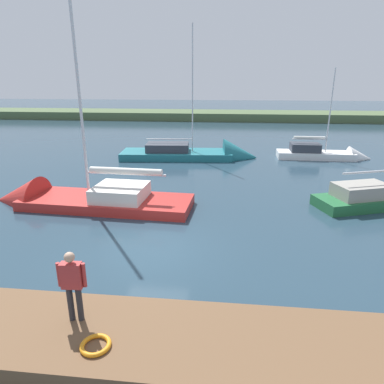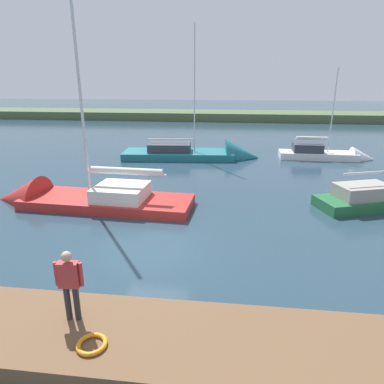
{
  "view_description": "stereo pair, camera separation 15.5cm",
  "coord_description": "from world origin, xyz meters",
  "px_view_note": "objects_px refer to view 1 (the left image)",
  "views": [
    {
      "loc": [
        -2.69,
        10.99,
        5.93
      ],
      "look_at": [
        -1.26,
        -2.25,
        1.54
      ],
      "focal_mm": 31.81,
      "sensor_mm": 36.0,
      "label": 1
    },
    {
      "loc": [
        -2.85,
        10.97,
        5.93
      ],
      "look_at": [
        -1.26,
        -2.25,
        1.54
      ],
      "focal_mm": 31.81,
      "sensor_mm": 36.0,
      "label": 2
    }
  ],
  "objects_px": {
    "sailboat_inner_slip": "(71,202)",
    "sailboat_far_left": "(328,156)",
    "sailboat_mid_channel": "(204,156)",
    "life_ring_buoy": "(96,345)",
    "person_on_dock": "(72,281)"
  },
  "relations": [
    {
      "from": "life_ring_buoy",
      "to": "sailboat_mid_channel",
      "type": "height_order",
      "value": "sailboat_mid_channel"
    },
    {
      "from": "sailboat_inner_slip",
      "to": "sailboat_far_left",
      "type": "distance_m",
      "value": 19.85
    },
    {
      "from": "sailboat_mid_channel",
      "to": "life_ring_buoy",
      "type": "bearing_deg",
      "value": -96.85
    },
    {
      "from": "sailboat_far_left",
      "to": "life_ring_buoy",
      "type": "bearing_deg",
      "value": -114.59
    },
    {
      "from": "sailboat_mid_channel",
      "to": "sailboat_inner_slip",
      "type": "bearing_deg",
      "value": -122.06
    },
    {
      "from": "sailboat_inner_slip",
      "to": "sailboat_far_left",
      "type": "height_order",
      "value": "sailboat_inner_slip"
    },
    {
      "from": "life_ring_buoy",
      "to": "sailboat_inner_slip",
      "type": "relative_size",
      "value": 0.06
    },
    {
      "from": "sailboat_inner_slip",
      "to": "person_on_dock",
      "type": "height_order",
      "value": "sailboat_inner_slip"
    },
    {
      "from": "life_ring_buoy",
      "to": "person_on_dock",
      "type": "bearing_deg",
      "value": -46.22
    },
    {
      "from": "sailboat_far_left",
      "to": "person_on_dock",
      "type": "xyz_separation_m",
      "value": [
        11.29,
        21.13,
        1.39
      ]
    },
    {
      "from": "life_ring_buoy",
      "to": "sailboat_far_left",
      "type": "bearing_deg",
      "value": -115.63
    },
    {
      "from": "life_ring_buoy",
      "to": "sailboat_far_left",
      "type": "relative_size",
      "value": 0.09
    },
    {
      "from": "life_ring_buoy",
      "to": "person_on_dock",
      "type": "xyz_separation_m",
      "value": [
        0.77,
        -0.81,
        0.98
      ]
    },
    {
      "from": "life_ring_buoy",
      "to": "person_on_dock",
      "type": "distance_m",
      "value": 1.48
    },
    {
      "from": "sailboat_mid_channel",
      "to": "sailboat_far_left",
      "type": "height_order",
      "value": "sailboat_mid_channel"
    }
  ]
}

